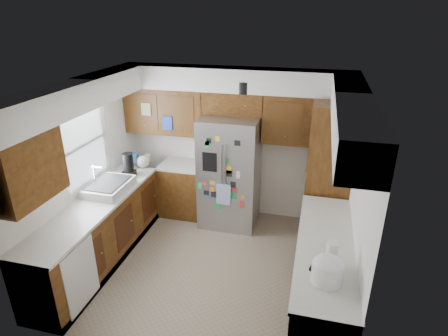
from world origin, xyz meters
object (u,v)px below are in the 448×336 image
Objects in this scene: pantry at (328,173)px; rice_cooker at (328,269)px; fridge at (230,172)px; paper_towel at (332,254)px.

pantry reaches higher than rice_cooker.
fridge is 5.80× the size of rice_cooker.
paper_towel is (0.04, -2.00, -0.02)m from pantry.
fridge is at bearing 123.08° from rice_cooker.
paper_towel reaches higher than rice_cooker.
rice_cooker is 0.26m from paper_towel.
pantry reaches higher than fridge.
pantry is 2.00m from paper_towel.
fridge is 2.57m from paper_towel.
fridge is at bearing 126.91° from paper_towel.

